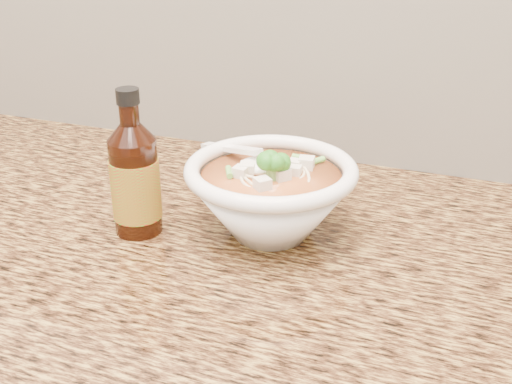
% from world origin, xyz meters
% --- Properties ---
extents(counter_slab, '(4.00, 0.68, 0.04)m').
position_xyz_m(counter_slab, '(0.00, 1.68, 0.88)').
color(counter_slab, olive).
rests_on(counter_slab, cabinet).
extents(soup_bowl, '(0.23, 0.22, 0.12)m').
position_xyz_m(soup_bowl, '(0.09, 1.71, 0.95)').
color(soup_bowl, white).
rests_on(soup_bowl, counter_slab).
extents(hot_sauce_bottle, '(0.08, 0.08, 0.19)m').
position_xyz_m(hot_sauce_bottle, '(-0.08, 1.65, 0.97)').
color(hot_sauce_bottle, black).
rests_on(hot_sauce_bottle, counter_slab).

